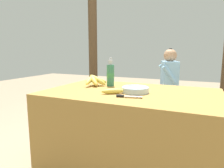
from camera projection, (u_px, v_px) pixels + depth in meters
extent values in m
cube|color=olive|center=(130.00, 132.00, 1.72)|extent=(1.41, 0.89, 0.71)
sphere|color=#4C381E|center=(91.00, 79.00, 1.93)|extent=(0.05, 0.05, 0.05)
ellipsoid|color=#E0C64C|center=(89.00, 80.00, 1.88)|extent=(0.07, 0.17, 0.09)
ellipsoid|color=#E0C64C|center=(94.00, 80.00, 1.88)|extent=(0.15, 0.13, 0.11)
ellipsoid|color=#E0C64C|center=(98.00, 80.00, 1.90)|extent=(0.18, 0.05, 0.12)
ellipsoid|color=#E0C64C|center=(98.00, 80.00, 1.95)|extent=(0.17, 0.14, 0.10)
ellipsoid|color=#E0C64C|center=(95.00, 79.00, 1.98)|extent=(0.05, 0.16, 0.11)
cylinder|color=silver|center=(135.00, 90.00, 1.60)|extent=(0.22, 0.22, 0.04)
torus|color=silver|center=(135.00, 88.00, 1.60)|extent=(0.22, 0.22, 0.02)
cylinder|color=#337556|center=(110.00, 75.00, 1.90)|extent=(0.07, 0.07, 0.20)
cylinder|color=#38844C|center=(110.00, 75.00, 1.90)|extent=(0.07, 0.07, 0.04)
cylinder|color=#ADADB2|center=(110.00, 62.00, 1.88)|extent=(0.04, 0.04, 0.04)
torus|color=#ADADB2|center=(110.00, 59.00, 1.88)|extent=(0.03, 0.01, 0.03)
ellipsoid|color=#E0C64C|center=(113.00, 91.00, 1.55)|extent=(0.17, 0.14, 0.04)
cube|color=#BCBCC1|center=(133.00, 97.00, 1.42)|extent=(0.13, 0.06, 0.00)
cylinder|color=black|center=(121.00, 96.00, 1.44)|extent=(0.06, 0.03, 0.02)
cube|color=#4C3823|center=(148.00, 95.00, 3.01)|extent=(1.90, 0.32, 0.04)
cube|color=#4C3823|center=(95.00, 104.00, 3.27)|extent=(0.06, 0.06, 0.37)
cube|color=#4C3823|center=(209.00, 118.00, 2.59)|extent=(0.06, 0.06, 0.37)
cube|color=#4C3823|center=(101.00, 101.00, 3.49)|extent=(0.06, 0.06, 0.37)
cube|color=#4C3823|center=(209.00, 113.00, 2.80)|extent=(0.06, 0.06, 0.37)
cylinder|color=#232328|center=(150.00, 111.00, 2.82)|extent=(0.09, 0.09, 0.41)
cylinder|color=#232328|center=(160.00, 97.00, 2.77)|extent=(0.31, 0.18, 0.09)
cylinder|color=#232328|center=(149.00, 108.00, 3.00)|extent=(0.09, 0.09, 0.41)
cylinder|color=#232328|center=(158.00, 94.00, 2.95)|extent=(0.31, 0.18, 0.09)
cube|color=#84B7E0|center=(169.00, 79.00, 2.81)|extent=(0.30, 0.39, 0.50)
cylinder|color=#84B7E0|center=(169.00, 74.00, 2.64)|extent=(0.21, 0.12, 0.25)
cylinder|color=#84B7E0|center=(165.00, 72.00, 2.96)|extent=(0.21, 0.12, 0.25)
sphere|color=tan|center=(170.00, 55.00, 2.76)|extent=(0.18, 0.18, 0.18)
sphere|color=black|center=(170.00, 51.00, 2.75)|extent=(0.07, 0.07, 0.07)
sphere|color=#4C381E|center=(116.00, 87.00, 3.20)|extent=(0.05, 0.05, 0.05)
ellipsoid|color=#9EB24C|center=(114.00, 88.00, 3.15)|extent=(0.05, 0.14, 0.13)
ellipsoid|color=#9EB24C|center=(116.00, 88.00, 3.15)|extent=(0.11, 0.15, 0.12)
ellipsoid|color=#9EB24C|center=(118.00, 88.00, 3.15)|extent=(0.17, 0.11, 0.09)
ellipsoid|color=#9EB24C|center=(120.00, 88.00, 3.18)|extent=(0.16, 0.04, 0.12)
ellipsoid|color=#9EB24C|center=(119.00, 87.00, 3.21)|extent=(0.14, 0.10, 0.09)
ellipsoid|color=#9EB24C|center=(118.00, 87.00, 3.24)|extent=(0.09, 0.14, 0.11)
ellipsoid|color=#9EB24C|center=(118.00, 87.00, 3.25)|extent=(0.06, 0.15, 0.13)
cylinder|color=#4C3823|center=(93.00, 36.00, 3.45)|extent=(0.15, 0.15, 2.59)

